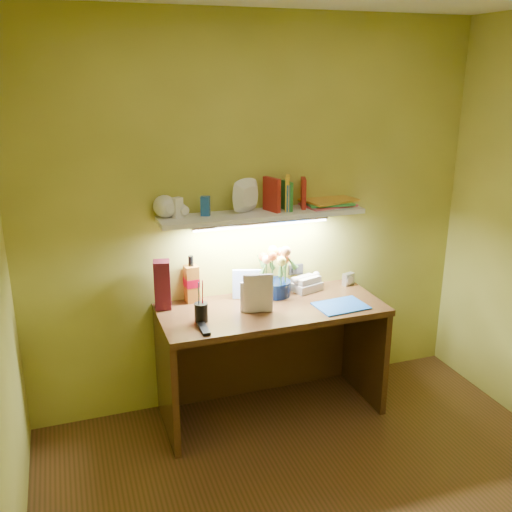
{
  "coord_description": "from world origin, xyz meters",
  "views": [
    {
      "loc": [
        -1.17,
        -1.87,
        2.15
      ],
      "look_at": [
        -0.05,
        1.35,
        1.04
      ],
      "focal_mm": 40.0,
      "sensor_mm": 36.0,
      "label": 1
    }
  ],
  "objects": [
    {
      "name": "desk_clock",
      "position": [
        0.63,
        1.39,
        0.79
      ],
      "size": [
        0.09,
        0.07,
        0.08
      ],
      "primitive_type": "cube",
      "rotation": [
        0.0,
        0.0,
        0.32
      ],
      "color": "#B8B8BD",
      "rests_on": "desk"
    },
    {
      "name": "wall_shelf",
      "position": [
        -0.0,
        1.38,
        1.34
      ],
      "size": [
        1.32,
        0.36,
        0.24
      ],
      "color": "white",
      "rests_on": "ground"
    },
    {
      "name": "whisky_box",
      "position": [
        -0.64,
        1.41,
        0.9
      ],
      "size": [
        0.12,
        0.12,
        0.31
      ],
      "primitive_type": "cube",
      "rotation": [
        0.0,
        0.0,
        -0.19
      ],
      "color": "#581421",
      "rests_on": "desk"
    },
    {
      "name": "telephone",
      "position": [
        0.32,
        1.39,
        0.81
      ],
      "size": [
        0.22,
        0.19,
        0.11
      ],
      "primitive_type": null,
      "rotation": [
        0.0,
        0.0,
        0.3
      ],
      "color": "beige",
      "rests_on": "desk"
    },
    {
      "name": "tv_remote",
      "position": [
        -0.48,
        1.01,
        0.76
      ],
      "size": [
        0.05,
        0.16,
        0.02
      ],
      "primitive_type": "cube",
      "rotation": [
        0.0,
        0.0,
        -0.01
      ],
      "color": "black",
      "rests_on": "desk"
    },
    {
      "name": "art_card",
      "position": [
        -0.1,
        1.4,
        0.84
      ],
      "size": [
        0.19,
        0.09,
        0.19
      ],
      "primitive_type": null,
      "rotation": [
        0.0,
        0.0,
        -0.31
      ],
      "color": "white",
      "rests_on": "desk"
    },
    {
      "name": "desk_book_b",
      "position": [
        -0.21,
        1.18,
        0.85
      ],
      "size": [
        0.14,
        0.04,
        0.19
      ],
      "primitive_type": "imported",
      "rotation": [
        0.0,
        0.0,
        -0.17
      ],
      "color": "white",
      "rests_on": "desk"
    },
    {
      "name": "whisky_bottle",
      "position": [
        -0.45,
        1.45,
        0.9
      ],
      "size": [
        0.09,
        0.09,
        0.3
      ],
      "primitive_type": null,
      "rotation": [
        0.0,
        0.0,
        0.09
      ],
      "color": "#A15C1B",
      "rests_on": "desk"
    },
    {
      "name": "desk",
      "position": [
        0.0,
        1.2,
        0.38
      ],
      "size": [
        1.4,
        0.6,
        0.75
      ],
      "primitive_type": "cube",
      "color": "#3C2610",
      "rests_on": "ground"
    },
    {
      "name": "pen_cup",
      "position": [
        -0.47,
        1.13,
        0.85
      ],
      "size": [
        0.1,
        0.1,
        0.19
      ],
      "primitive_type": "cylinder",
      "rotation": [
        0.0,
        0.0,
        -0.31
      ],
      "color": "black",
      "rests_on": "desk"
    },
    {
      "name": "blue_folder",
      "position": [
        0.41,
        1.07,
        0.75
      ],
      "size": [
        0.33,
        0.25,
        0.01
      ],
      "primitive_type": "cube",
      "rotation": [
        0.0,
        0.0,
        0.08
      ],
      "color": "blue",
      "rests_on": "desk"
    },
    {
      "name": "flower_bouquet",
      "position": [
        0.09,
        1.38,
        0.92
      ],
      "size": [
        0.26,
        0.26,
        0.35
      ],
      "primitive_type": null,
      "rotation": [
        0.0,
        0.0,
        -0.25
      ],
      "color": "#06143C",
      "rests_on": "desk"
    },
    {
      "name": "desk_book_a",
      "position": [
        -0.2,
        1.17,
        0.87
      ],
      "size": [
        0.18,
        0.07,
        0.25
      ],
      "primitive_type": "imported",
      "rotation": [
        0.0,
        0.0,
        -0.27
      ],
      "color": "beige",
      "rests_on": "desk"
    }
  ]
}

